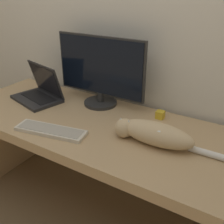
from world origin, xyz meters
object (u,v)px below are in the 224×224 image
at_px(laptop, 40,93).
at_px(external_keyboard, 51,130).
at_px(monitor, 100,71).
at_px(cat, 153,133).

xyz_separation_m(laptop, external_keyboard, (0.38, -0.30, -0.04)).
bearing_deg(monitor, cat, -28.43).
relative_size(monitor, cat, 1.12).
xyz_separation_m(monitor, laptop, (-0.41, -0.15, -0.18)).
height_order(laptop, external_keyboard, laptop).
distance_m(laptop, external_keyboard, 0.49).
relative_size(laptop, cat, 0.69).
bearing_deg(external_keyboard, monitor, 75.47).
bearing_deg(laptop, external_keyboard, -23.92).
height_order(laptop, cat, laptop).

